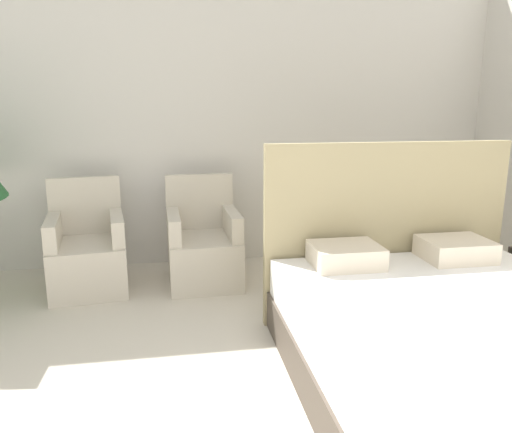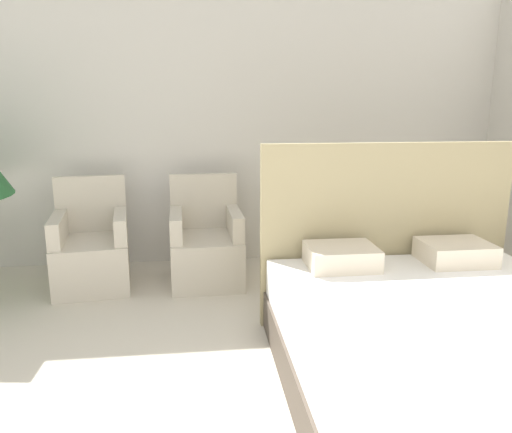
{
  "view_description": "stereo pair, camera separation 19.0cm",
  "coord_description": "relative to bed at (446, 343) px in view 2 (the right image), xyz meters",
  "views": [
    {
      "loc": [
        -0.3,
        -0.92,
        1.56
      ],
      "look_at": [
        0.34,
        2.78,
        0.68
      ],
      "focal_mm": 35.0,
      "sensor_mm": 36.0,
      "label": 1
    },
    {
      "loc": [
        -0.12,
        -0.95,
        1.56
      ],
      "look_at": [
        0.34,
        2.78,
        0.68
      ],
      "focal_mm": 35.0,
      "sensor_mm": 36.0,
      "label": 2
    }
  ],
  "objects": [
    {
      "name": "armchair_near_window_right",
      "position": [
        -1.24,
        1.87,
        0.0
      ],
      "size": [
        0.62,
        0.7,
        0.91
      ],
      "rotation": [
        0.0,
        0.0,
        0.03
      ],
      "color": "beige",
      "rests_on": "ground_plane"
    },
    {
      "name": "armchair_near_window_left",
      "position": [
        -2.21,
        1.87,
        0.0
      ],
      "size": [
        0.68,
        0.75,
        0.91
      ],
      "rotation": [
        0.0,
        0.0,
        0.13
      ],
      "color": "beige",
      "rests_on": "ground_plane"
    },
    {
      "name": "bed",
      "position": [
        0.0,
        0.0,
        0.0
      ],
      "size": [
        1.78,
        2.06,
        1.28
      ],
      "color": "#4C4238",
      "rests_on": "ground_plane"
    },
    {
      "name": "wall_back",
      "position": [
        -1.2,
        2.51,
        1.17
      ],
      "size": [
        10.0,
        0.06,
        2.9
      ],
      "color": "silver",
      "rests_on": "ground_plane"
    }
  ]
}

